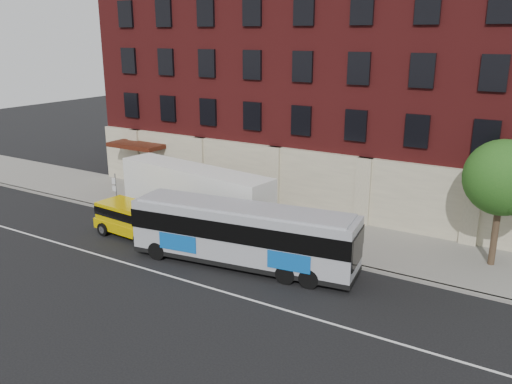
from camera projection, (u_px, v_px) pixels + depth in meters
The scene contains 10 objects.
ground at pixel (152, 277), 24.92m from camera, with size 120.00×120.00×0.00m, color black.
sidewalk at pixel (252, 220), 32.27m from camera, with size 60.00×6.00×0.15m, color gray.
kerb at pixel (224, 236), 29.81m from camera, with size 60.00×0.25×0.15m, color gray.
lane_line at pixel (159, 273), 25.33m from camera, with size 60.00×0.12×0.01m, color silver.
building at pixel (311, 85), 36.61m from camera, with size 30.00×12.10×15.00m.
sign_pole at pixel (115, 190), 33.77m from camera, with size 0.30×0.20×2.50m.
street_tree at pixel (503, 181), 24.68m from camera, with size 3.60×3.60×6.20m.
city_bus at pixel (243, 233), 25.66m from camera, with size 11.52×3.96×3.09m.
yellow_suv at pixel (130, 218), 29.75m from camera, with size 4.95×2.41×1.86m.
shipping_container at pixel (195, 197), 31.29m from camera, with size 10.74×3.53×3.51m.
Camera 1 is at (16.03, -16.86, 10.96)m, focal length 37.09 mm.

